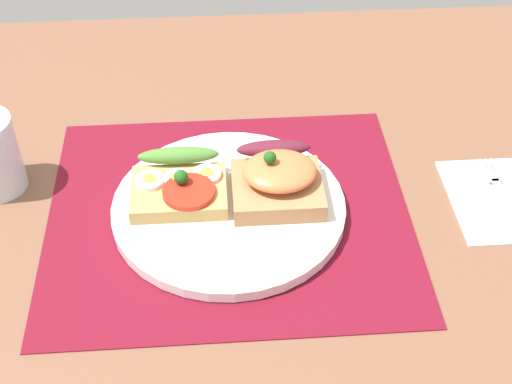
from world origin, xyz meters
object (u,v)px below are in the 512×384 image
Objects in this scene: plate at (229,208)px; napkin at (504,201)px; sandwich_salmon at (278,179)px; fork at (503,198)px; sandwich_egg_tomato at (180,185)px.

plate is 1.84× the size of napkin.
sandwich_salmon is 25.53cm from fork.
sandwich_salmon is at bearing -3.47° from sandwich_egg_tomato.
sandwich_salmon is 0.73× the size of napkin.
fork is (36.02, -2.24, -2.21)cm from sandwich_egg_tomato.
sandwich_salmon is (10.71, -0.65, 0.77)cm from sandwich_egg_tomato.
plate is 30.77cm from fork.
sandwich_egg_tomato reaches higher than fork.
napkin is at bearing -3.82° from sandwich_egg_tomato.
sandwich_salmon reaches higher than fork.
sandwich_salmon is 0.71× the size of fork.
fork is at bearing -3.56° from sandwich_egg_tomato.
plate is 6.26cm from sandwich_salmon.
sandwich_egg_tomato is 10.76cm from sandwich_salmon.
napkin is 0.97× the size of fork.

